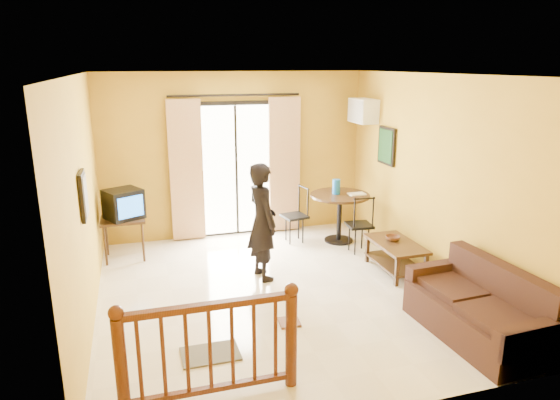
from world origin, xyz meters
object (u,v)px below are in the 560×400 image
object	(u,v)px
dining_table	(340,204)
coffee_table	(396,252)
standing_person	(262,222)
sofa	(480,311)
television	(124,204)

from	to	relation	value
dining_table	coffee_table	bearing A→B (deg)	-79.07
dining_table	coffee_table	size ratio (longest dim) A/B	0.99
coffee_table	standing_person	xyz separation A→B (m)	(-1.89, 0.36, 0.53)
coffee_table	standing_person	bearing A→B (deg)	169.32
sofa	standing_person	xyz separation A→B (m)	(-1.89, 2.21, 0.52)
standing_person	coffee_table	bearing A→B (deg)	-110.58
dining_table	sofa	world-z (taller)	dining_table
coffee_table	standing_person	distance (m)	1.99
dining_table	standing_person	bearing A→B (deg)	-146.53
television	dining_table	xyz separation A→B (m)	(3.44, -0.22, -0.22)
coffee_table	standing_person	world-z (taller)	standing_person
sofa	standing_person	bearing A→B (deg)	127.36
television	coffee_table	size ratio (longest dim) A/B	0.64
coffee_table	sofa	bearing A→B (deg)	-89.90
dining_table	standing_person	size ratio (longest dim) A/B	0.60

